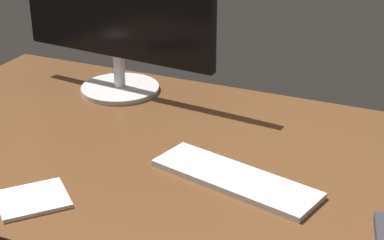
% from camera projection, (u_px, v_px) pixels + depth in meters
% --- Properties ---
extents(desk, '(1.40, 0.84, 0.02)m').
position_uv_depth(desk, '(161.00, 153.00, 1.44)').
color(desk, brown).
rests_on(desk, ground).
extents(monitor, '(0.58, 0.22, 0.40)m').
position_uv_depth(monitor, '(116.00, 14.00, 1.66)').
color(monitor, silver).
rests_on(monitor, desk).
extents(keyboard, '(0.38, 0.19, 0.01)m').
position_uv_depth(keyboard, '(235.00, 179.00, 1.30)').
color(keyboard, silver).
rests_on(keyboard, desk).
extents(notepad, '(0.17, 0.17, 0.01)m').
position_uv_depth(notepad, '(33.00, 199.00, 1.23)').
color(notepad, white).
rests_on(notepad, desk).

